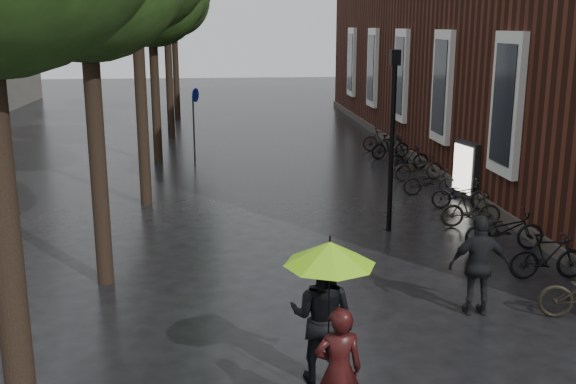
{
  "coord_description": "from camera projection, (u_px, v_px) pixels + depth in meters",
  "views": [
    {
      "loc": [
        -1.81,
        -5.78,
        4.94
      ],
      "look_at": [
        -0.49,
        6.9,
        1.77
      ],
      "focal_mm": 42.0,
      "sensor_mm": 36.0,
      "label": 1
    }
  ],
  "objects": [
    {
      "name": "ad_lightbox",
      "position": [
        466.0,
        170.0,
        19.54
      ],
      "size": [
        0.26,
        1.11,
        1.68
      ],
      "rotation": [
        0.0,
        0.0,
        0.2
      ],
      "color": "black",
      "rests_on": "ground"
    },
    {
      "name": "lamp_post",
      "position": [
        393.0,
        124.0,
        15.99
      ],
      "size": [
        0.23,
        0.23,
        4.39
      ],
      "rotation": [
        0.0,
        0.0,
        -0.27
      ],
      "color": "black",
      "rests_on": "ground"
    },
    {
      "name": "parked_bicycles",
      "position": [
        450.0,
        190.0,
        18.84
      ],
      "size": [
        2.04,
        16.76,
        0.96
      ],
      "color": "black",
      "rests_on": "ground"
    },
    {
      "name": "lime_umbrella",
      "position": [
        330.0,
        253.0,
        8.55
      ],
      "size": [
        1.2,
        1.2,
        1.76
      ],
      "rotation": [
        0.0,
        0.0,
        -0.04
      ],
      "color": "black",
      "rests_on": "ground"
    },
    {
      "name": "person_black",
      "position": [
        322.0,
        316.0,
        9.45
      ],
      "size": [
        1.16,
        1.05,
        1.94
      ],
      "primitive_type": "imported",
      "rotation": [
        0.0,
        0.0,
        2.73
      ],
      "color": "black",
      "rests_on": "ground"
    },
    {
      "name": "pedestrian_walking",
      "position": [
        479.0,
        265.0,
        11.65
      ],
      "size": [
        1.08,
        0.53,
        1.79
      ],
      "primitive_type": "imported",
      "rotation": [
        0.0,
        0.0,
        3.05
      ],
      "color": "black",
      "rests_on": "ground"
    },
    {
      "name": "person_burgundy",
      "position": [
        338.0,
        371.0,
        8.23
      ],
      "size": [
        0.62,
        0.42,
        1.67
      ],
      "primitive_type": "imported",
      "rotation": [
        0.0,
        0.0,
        3.18
      ],
      "color": "black",
      "rests_on": "ground"
    },
    {
      "name": "cycle_sign",
      "position": [
        195.0,
        114.0,
        24.39
      ],
      "size": [
        0.14,
        0.5,
        2.74
      ],
      "rotation": [
        0.0,
        0.0,
        -0.43
      ],
      "color": "#262628",
      "rests_on": "ground"
    }
  ]
}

